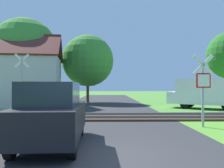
# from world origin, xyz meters

# --- Properties ---
(ground_plane) EXTENTS (160.00, 160.00, 0.00)m
(ground_plane) POSITION_xyz_m (0.00, 0.00, 0.00)
(ground_plane) COLOR #4C8433
(road_asphalt) EXTENTS (7.19, 80.00, 0.01)m
(road_asphalt) POSITION_xyz_m (0.00, 2.00, 0.00)
(road_asphalt) COLOR #2D2D30
(road_asphalt) RESTS_ON ground
(rail_track) EXTENTS (60.00, 2.60, 0.22)m
(rail_track) POSITION_xyz_m (0.00, 7.16, 0.06)
(rail_track) COLOR #422D1E
(rail_track) RESTS_ON ground
(stop_sign_near) EXTENTS (0.88, 0.16, 2.99)m
(stop_sign_near) POSITION_xyz_m (4.16, 4.22, 1.72)
(stop_sign_near) COLOR #9E9EA5
(stop_sign_near) RESTS_ON ground
(crossing_sign_far) EXTENTS (0.87, 0.20, 3.68)m
(crossing_sign_far) POSITION_xyz_m (-4.98, 9.35, 2.01)
(crossing_sign_far) COLOR #9E9EA5
(crossing_sign_far) RESTS_ON ground
(house) EXTENTS (8.89, 7.17, 6.17)m
(house) POSITION_xyz_m (-7.87, 15.34, 2.21)
(house) COLOR #B7B7BC
(house) RESTS_ON ground
(tree_center) EXTENTS (5.33, 5.33, 6.99)m
(tree_center) POSITION_xyz_m (-1.80, 19.89, 4.32)
(tree_center) COLOR #513823
(tree_center) RESTS_ON ground
(tree_left) EXTENTS (6.18, 6.18, 7.97)m
(tree_left) POSITION_xyz_m (-7.45, 17.20, 4.87)
(tree_left) COLOR #513823
(tree_left) RESTS_ON ground
(mail_truck) EXTENTS (5.13, 4.20, 2.24)m
(mail_truck) POSITION_xyz_m (7.48, 12.55, 1.24)
(mail_truck) COLOR white
(mail_truck) RESTS_ON ground
(parked_car) EXTENTS (1.79, 4.06, 1.78)m
(parked_car) POSITION_xyz_m (-1.31, 1.16, 0.89)
(parked_car) COLOR black
(parked_car) RESTS_ON ground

